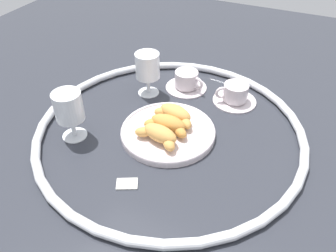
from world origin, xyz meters
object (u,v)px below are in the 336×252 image
at_px(coffee_cup_far, 187,81).
at_px(juice_glass_right, 148,67).
at_px(pastry_plate, 168,131).
at_px(juice_glass_left, 69,108).
at_px(coffee_cup_near, 235,94).
at_px(croissant_small, 167,124).
at_px(croissant_large, 176,114).
at_px(croissant_extra, 158,134).
at_px(sugar_packet, 127,183).

height_order(coffee_cup_far, juice_glass_right, juice_glass_right).
bearing_deg(coffee_cup_far, pastry_plate, 100.23).
bearing_deg(juice_glass_left, coffee_cup_near, -135.76).
height_order(croissant_small, coffee_cup_near, croissant_small).
xyz_separation_m(pastry_plate, coffee_cup_near, (-0.12, -0.23, 0.02)).
bearing_deg(croissant_large, coffee_cup_far, -76.64).
xyz_separation_m(coffee_cup_near, juice_glass_right, (0.27, 0.07, 0.07)).
bearing_deg(juice_glass_right, croissant_extra, 123.06).
bearing_deg(juice_glass_left, juice_glass_right, -107.44).
height_order(pastry_plate, croissant_extra, croissant_extra).
height_order(croissant_extra, coffee_cup_near, croissant_extra).
height_order(croissant_extra, juice_glass_left, juice_glass_left).
xyz_separation_m(pastry_plate, juice_glass_left, (0.23, 0.11, 0.08)).
xyz_separation_m(croissant_extra, coffee_cup_near, (-0.13, -0.29, -0.01)).
height_order(pastry_plate, sugar_packet, pastry_plate).
xyz_separation_m(croissant_extra, juice_glass_right, (0.14, -0.22, 0.05)).
height_order(coffee_cup_near, juice_glass_right, juice_glass_right).
height_order(pastry_plate, juice_glass_left, juice_glass_left).
distance_m(croissant_small, croissant_extra, 0.05).
xyz_separation_m(coffee_cup_far, juice_glass_right, (0.10, 0.08, 0.07)).
bearing_deg(croissant_small, coffee_cup_far, -79.91).
height_order(pastry_plate, coffee_cup_near, coffee_cup_near).
bearing_deg(coffee_cup_near, croissant_extra, 66.18).
bearing_deg(sugar_packet, coffee_cup_near, -133.53).
bearing_deg(coffee_cup_near, croissant_small, 62.62).
xyz_separation_m(croissant_large, coffee_cup_far, (0.05, -0.20, -0.01)).
xyz_separation_m(croissant_large, croissant_small, (0.00, 0.05, 0.00)).
height_order(croissant_large, croissant_extra, same).
bearing_deg(pastry_plate, sugar_packet, 86.72).
relative_size(juice_glass_left, juice_glass_right, 1.00).
bearing_deg(juice_glass_right, croissant_large, 141.58).
bearing_deg(coffee_cup_near, coffee_cup_far, -3.13).
relative_size(croissant_small, coffee_cup_near, 1.01).
xyz_separation_m(coffee_cup_near, sugar_packet, (0.13, 0.44, -0.02)).
bearing_deg(juice_glass_right, pastry_plate, 131.52).
bearing_deg(croissant_large, juice_glass_left, 34.13).
distance_m(croissant_extra, coffee_cup_near, 0.31).
xyz_separation_m(pastry_plate, croissant_large, (-0.00, -0.05, 0.03)).
bearing_deg(coffee_cup_far, coffee_cup_near, 176.87).
height_order(pastry_plate, juice_glass_right, juice_glass_right).
distance_m(coffee_cup_near, sugar_packet, 0.46).
relative_size(pastry_plate, croissant_extra, 1.95).
xyz_separation_m(croissant_small, sugar_packet, (0.01, 0.20, -0.04)).
relative_size(croissant_extra, coffee_cup_near, 0.99).
relative_size(croissant_large, juice_glass_left, 0.95).
distance_m(croissant_extra, coffee_cup_far, 0.30).
bearing_deg(sugar_packet, croissant_extra, -119.47).
bearing_deg(juice_glass_left, croissant_extra, -165.37).
height_order(croissant_large, juice_glass_right, juice_glass_right).
bearing_deg(croissant_small, pastry_plate, -91.04).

